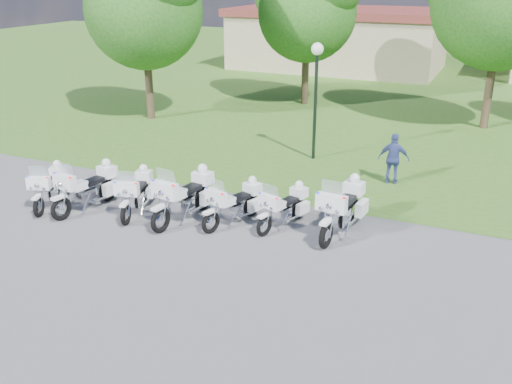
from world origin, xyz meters
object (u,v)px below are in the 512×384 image
at_px(motorcycle_4, 235,202).
at_px(motorcycle_2, 137,192).
at_px(motorcycle_1, 88,187).
at_px(bystander_c, 394,159).
at_px(motorcycle_3, 186,195).
at_px(motorcycle_6, 343,207).
at_px(motorcycle_5, 285,206).
at_px(motorcycle_0, 50,186).
at_px(lamp_post, 316,73).

bearing_deg(motorcycle_4, motorcycle_2, 28.42).
xyz_separation_m(motorcycle_1, bystander_c, (7.79, 5.83, 0.17)).
bearing_deg(motorcycle_3, motorcycle_1, 18.56).
distance_m(motorcycle_2, motorcycle_6, 5.98).
bearing_deg(motorcycle_5, motorcycle_1, 28.91).
distance_m(motorcycle_1, motorcycle_4, 4.50).
relative_size(motorcycle_0, lamp_post, 0.49).
xyz_separation_m(motorcycle_0, motorcycle_6, (8.56, 1.75, 0.12)).
height_order(motorcycle_3, motorcycle_6, motorcycle_6).
bearing_deg(bystander_c, motorcycle_6, 77.66).
relative_size(motorcycle_4, motorcycle_5, 1.05).
height_order(motorcycle_5, lamp_post, lamp_post).
bearing_deg(bystander_c, motorcycle_1, 30.61).
xyz_separation_m(motorcycle_3, lamp_post, (1.51, 6.76, 2.49)).
height_order(motorcycle_3, motorcycle_4, motorcycle_3).
height_order(motorcycle_1, bystander_c, bystander_c).
xyz_separation_m(motorcycle_5, bystander_c, (2.04, 4.58, 0.27)).
height_order(motorcycle_4, lamp_post, lamp_post).
xyz_separation_m(motorcycle_0, lamp_post, (5.77, 7.54, 2.61)).
relative_size(motorcycle_3, motorcycle_5, 1.27).
distance_m(motorcycle_4, lamp_post, 6.94).
distance_m(motorcycle_0, bystander_c, 10.88).
bearing_deg(motorcycle_0, motorcycle_4, 170.67).
xyz_separation_m(motorcycle_2, motorcycle_5, (4.30, 0.87, -0.04)).
bearing_deg(motorcycle_5, lamp_post, -61.95).
xyz_separation_m(motorcycle_2, motorcycle_3, (1.57, 0.15, 0.10)).
bearing_deg(motorcycle_3, lamp_post, -94.07).
distance_m(motorcycle_2, bystander_c, 8.36).
relative_size(motorcycle_4, bystander_c, 1.25).
bearing_deg(motorcycle_0, bystander_c, -166.35).
bearing_deg(motorcycle_3, motorcycle_5, -156.74).
distance_m(motorcycle_0, motorcycle_6, 8.74).
relative_size(motorcycle_0, motorcycle_5, 1.02).
xyz_separation_m(motorcycle_0, motorcycle_2, (2.68, 0.63, 0.02)).
height_order(motorcycle_0, lamp_post, lamp_post).
relative_size(motorcycle_2, bystander_c, 1.28).
bearing_deg(lamp_post, motorcycle_5, -78.60).
distance_m(motorcycle_1, lamp_post, 8.95).
relative_size(motorcycle_2, motorcycle_4, 1.03).
relative_size(motorcycle_1, lamp_post, 0.57).
relative_size(motorcycle_0, motorcycle_3, 0.80).
bearing_deg(motorcycle_1, motorcycle_0, 20.86).
distance_m(motorcycle_4, motorcycle_6, 2.97).
xyz_separation_m(motorcycle_3, motorcycle_4, (1.41, 0.32, -0.10)).
distance_m(motorcycle_1, bystander_c, 9.73).
height_order(motorcycle_0, motorcycle_3, motorcycle_3).
relative_size(motorcycle_5, motorcycle_6, 0.78).
relative_size(motorcycle_0, motorcycle_6, 0.80).
bearing_deg(motorcycle_2, motorcycle_4, 173.39).
bearing_deg(motorcycle_0, motorcycle_1, 171.04).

